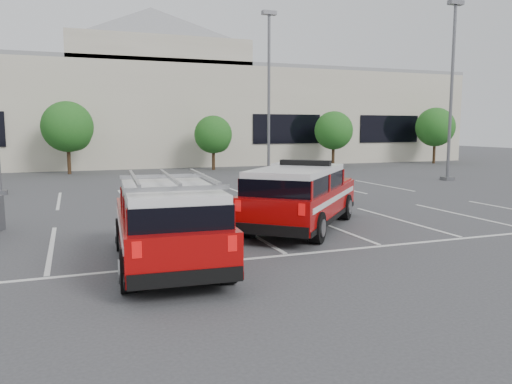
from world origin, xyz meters
The scene contains 12 objects.
ground centered at (0.00, 0.00, 0.00)m, with size 120.00×120.00×0.00m, color #39393B.
stall_markings centered at (0.00, 4.50, 0.01)m, with size 23.00×15.00×0.01m, color silver.
convention_building centered at (0.18, 31.86, 4.72)m, with size 60.00×16.99×13.20m.
tree_mid_left centered at (-4.91, 22.05, 3.04)m, with size 3.37×3.37×4.85m.
tree_mid_right centered at (5.09, 22.05, 2.50)m, with size 2.77×2.77×3.99m.
tree_right centered at (15.09, 22.05, 2.77)m, with size 3.07×3.07×4.42m.
tree_far_right centered at (25.09, 22.05, 3.04)m, with size 3.37×3.37×4.85m.
light_pole_mid centered at (7.00, 16.00, 5.19)m, with size 0.90×0.60×10.24m.
light_pole_right centered at (16.00, 10.00, 5.19)m, with size 0.90×0.60×10.24m.
fire_chief_suv centered at (1.68, 0.01, 0.85)m, with size 5.51×5.83×2.07m.
white_pickup centered at (3.23, 3.61, 0.69)m, with size 5.29×5.43×1.73m.
ladder_suv centered at (-2.87, -2.82, 0.83)m, with size 2.38×5.37×2.07m.
Camera 1 is at (-4.80, -13.62, 3.05)m, focal length 35.00 mm.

